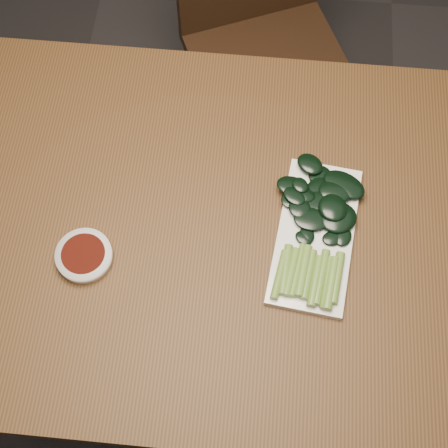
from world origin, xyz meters
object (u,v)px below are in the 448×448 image
sauce_bowl (84,256)px  serving_plate (315,235)px  chair_far (263,35)px  gai_lan (319,226)px  table (205,238)px

sauce_bowl → serving_plate: sauce_bowl is taller
chair_far → gai_lan: (0.13, -0.69, 0.29)m
table → serving_plate: bearing=-2.4°
table → chair_far: (0.08, 0.70, -0.19)m
serving_plate → gai_lan: bearing=65.9°
chair_far → serving_plate: size_ratio=2.87×
serving_plate → gai_lan: size_ratio=0.98×
sauce_bowl → chair_far: bearing=70.1°
serving_plate → sauce_bowl: bearing=-168.7°
sauce_bowl → gai_lan: 0.43m
serving_plate → chair_far: bearing=100.3°
chair_far → gai_lan: size_ratio=2.82×
table → gai_lan: gai_lan is taller
table → serving_plate: 0.22m
table → sauce_bowl: bearing=-156.1°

